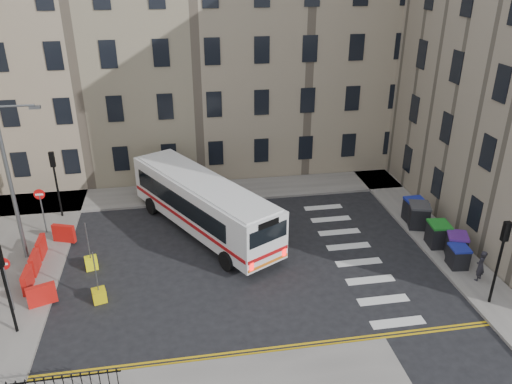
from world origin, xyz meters
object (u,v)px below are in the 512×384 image
object	(u,v)px
wheelie_bin_d	(418,215)
bollard_chevron	(99,295)
wheelie_bin_c	(438,234)
bollard_yellow	(91,263)
bus	(203,203)
wheelie_bin_e	(415,211)
wheelie_bin_a	(458,256)
wheelie_bin_b	(456,245)
streetlamp	(10,183)
pedestrian	(481,266)

from	to	relation	value
wheelie_bin_d	bollard_chevron	bearing A→B (deg)	-150.97
wheelie_bin_c	bollard_yellow	distance (m)	18.27
bus	wheelie_bin_c	bearing A→B (deg)	-46.76
wheelie_bin_c	wheelie_bin_e	world-z (taller)	wheelie_bin_e
wheelie_bin_e	bus	bearing A→B (deg)	173.87
wheelie_bin_a	wheelie_bin_c	bearing A→B (deg)	95.34
bus	wheelie_bin_a	world-z (taller)	bus
wheelie_bin_e	bollard_chevron	bearing A→B (deg)	-166.13
wheelie_bin_b	wheelie_bin_c	size ratio (longest dim) A/B	1.07
streetlamp	bus	distance (m)	9.79
wheelie_bin_a	bollard_chevron	size ratio (longest dim) A/B	1.87
bollard_chevron	wheelie_bin_d	bearing A→B (deg)	12.76
wheelie_bin_a	wheelie_bin_e	xyz separation A→B (m)	(0.00, 4.85, 0.13)
wheelie_bin_c	wheelie_bin_d	distance (m)	2.16
streetlamp	wheelie_bin_e	bearing A→B (deg)	0.73
pedestrian	bollard_yellow	xyz separation A→B (m)	(-18.61, 4.41, -0.65)
wheelie_bin_c	bollard_chevron	xyz separation A→B (m)	(-17.52, -1.80, -0.52)
wheelie_bin_a	pedestrian	xyz separation A→B (m)	(0.39, -1.27, 0.23)
wheelie_bin_d	streetlamp	bearing A→B (deg)	-164.60
bus	bollard_chevron	bearing A→B (deg)	-161.36
streetlamp	bollard_yellow	size ratio (longest dim) A/B	13.57
streetlamp	wheelie_bin_b	world-z (taller)	streetlamp
wheelie_bin_e	pedestrian	xyz separation A→B (m)	(0.39, -6.11, 0.10)
wheelie_bin_c	bollard_yellow	world-z (taller)	wheelie_bin_c
wheelie_bin_c	wheelie_bin_d	xyz separation A→B (m)	(-0.08, 2.15, 0.05)
bus	pedestrian	size ratio (longest dim) A/B	7.04
wheelie_bin_a	wheelie_bin_e	world-z (taller)	wheelie_bin_e
wheelie_bin_a	wheelie_bin_d	distance (m)	4.25
bus	bollard_yellow	world-z (taller)	bus
wheelie_bin_d	wheelie_bin_c	bearing A→B (deg)	-71.69
streetlamp	wheelie_bin_d	world-z (taller)	streetlamp
wheelie_bin_c	bollard_yellow	bearing A→B (deg)	-176.66
streetlamp	wheelie_bin_d	bearing A→B (deg)	-0.86
streetlamp	wheelie_bin_c	xyz separation A→B (m)	(21.67, -2.48, -3.52)
wheelie_bin_a	wheelie_bin_d	world-z (taller)	wheelie_bin_d
bollard_yellow	bollard_chevron	size ratio (longest dim) A/B	1.00
bollard_yellow	bollard_chevron	bearing A→B (deg)	-76.14
bus	bollard_yellow	size ratio (longest dim) A/B	18.78
wheelie_bin_d	wheelie_bin_e	world-z (taller)	wheelie_bin_d
streetlamp	wheelie_bin_c	world-z (taller)	streetlamp
wheelie_bin_b	bollard_yellow	distance (m)	18.76
wheelie_bin_d	wheelie_bin_a	bearing A→B (deg)	-72.81
streetlamp	wheelie_bin_c	size ratio (longest dim) A/B	6.14
wheelie_bin_c	pedestrian	bearing A→B (deg)	-76.85
bollard_yellow	bollard_chevron	distance (m)	2.94
wheelie_bin_c	wheelie_bin_e	size ratio (longest dim) A/B	0.96
wheelie_bin_d	pedestrian	bearing A→B (deg)	-68.96
wheelie_bin_a	bollard_yellow	bearing A→B (deg)	175.78
wheelie_bin_b	bollard_chevron	size ratio (longest dim) A/B	2.37
streetlamp	wheelie_bin_e	xyz separation A→B (m)	(21.66, 0.28, -3.49)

